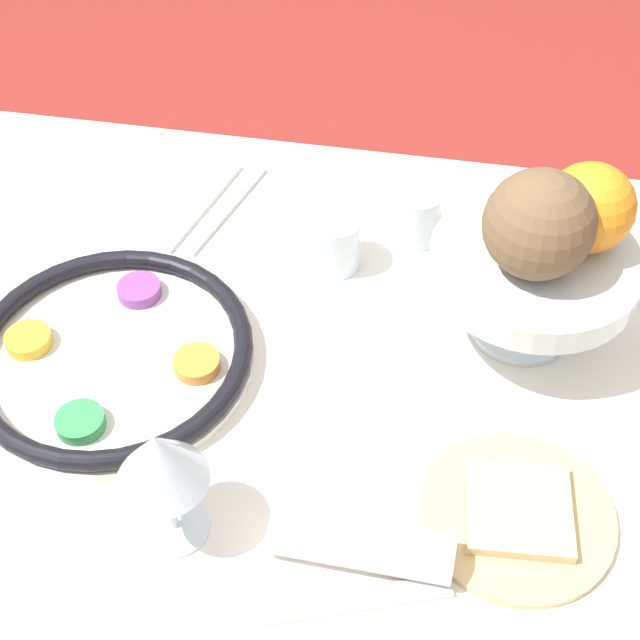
% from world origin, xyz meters
% --- Properties ---
extents(dining_table, '(1.15, 0.84, 0.77)m').
position_xyz_m(dining_table, '(0.00, 0.00, 0.38)').
color(dining_table, silver).
rests_on(dining_table, ground_plane).
extents(seder_plate, '(0.29, 0.29, 0.03)m').
position_xyz_m(seder_plate, '(-0.16, 0.01, 0.78)').
color(seder_plate, silver).
rests_on(seder_plate, dining_table).
extents(wine_glass, '(0.08, 0.08, 0.14)m').
position_xyz_m(wine_glass, '(-0.04, -0.17, 0.87)').
color(wine_glass, silver).
rests_on(wine_glass, dining_table).
extents(fruit_stand, '(0.21, 0.21, 0.11)m').
position_xyz_m(fruit_stand, '(0.26, 0.13, 0.85)').
color(fruit_stand, silver).
rests_on(fruit_stand, dining_table).
extents(orange_fruit, '(0.09, 0.09, 0.09)m').
position_xyz_m(orange_fruit, '(0.30, 0.16, 0.92)').
color(orange_fruit, orange).
rests_on(orange_fruit, fruit_stand).
extents(coconut, '(0.11, 0.11, 0.11)m').
position_xyz_m(coconut, '(0.25, 0.11, 0.93)').
color(coconut, brown).
rests_on(coconut, fruit_stand).
extents(bread_plate, '(0.18, 0.18, 0.02)m').
position_xyz_m(bread_plate, '(0.26, -0.10, 0.77)').
color(bread_plate, tan).
rests_on(bread_plate, dining_table).
extents(napkin_roll, '(0.16, 0.05, 0.04)m').
position_xyz_m(napkin_roll, '(0.13, -0.17, 0.79)').
color(napkin_roll, white).
rests_on(napkin_roll, dining_table).
extents(cup_near, '(0.06, 0.06, 0.07)m').
position_xyz_m(cup_near, '(0.04, 0.20, 0.80)').
color(cup_near, silver).
rests_on(cup_near, dining_table).
extents(cup_mid, '(0.06, 0.06, 0.07)m').
position_xyz_m(cup_mid, '(0.13, 0.26, 0.80)').
color(cup_mid, silver).
rests_on(cup_mid, dining_table).
extents(fork_left, '(0.06, 0.18, 0.01)m').
position_xyz_m(fork_left, '(-0.13, 0.27, 0.77)').
color(fork_left, silver).
rests_on(fork_left, dining_table).
extents(fork_right, '(0.07, 0.18, 0.01)m').
position_xyz_m(fork_right, '(-0.10, 0.27, 0.77)').
color(fork_right, silver).
rests_on(fork_right, dining_table).
extents(spoon, '(0.16, 0.07, 0.01)m').
position_xyz_m(spoon, '(0.13, -0.21, 0.77)').
color(spoon, silver).
rests_on(spoon, dining_table).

